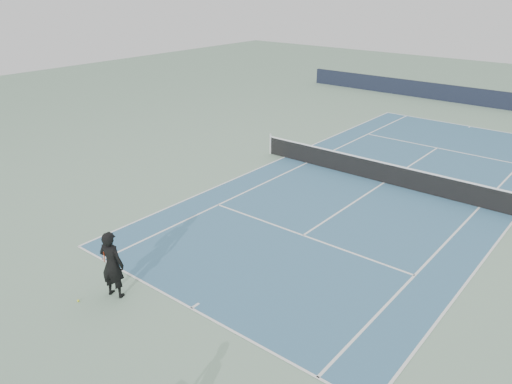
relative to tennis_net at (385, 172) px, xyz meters
The scene contains 6 objects.
ground 0.50m from the tennis_net, ahead, with size 80.00×80.00×0.00m, color gray.
court_surface 0.50m from the tennis_net, ahead, with size 10.97×23.77×0.01m, color #386786.
tennis_net is the anchor object (origin of this frame).
windscreen_far 17.89m from the tennis_net, 90.00° to the left, with size 30.00×0.25×1.20m, color black.
tennis_player 12.98m from the tennis_net, 99.59° to the right, with size 0.90×0.75×2.04m.
tennis_ball 13.94m from the tennis_net, 101.21° to the right, with size 0.07×0.07×0.07m, color yellow.
Camera 1 is at (8.56, -19.58, 8.38)m, focal length 35.00 mm.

